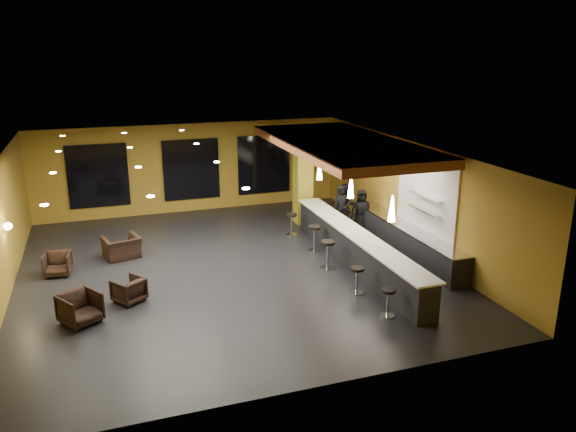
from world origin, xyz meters
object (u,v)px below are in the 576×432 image
object	(u,v)px
staff_a	(342,210)
prep_counter	(406,240)
staff_b	(347,207)
armchair_b	(129,290)
pendant_1	(351,187)
bar_counter	(356,250)
staff_c	(361,211)
column	(303,177)
bar_stool_0	(388,299)
armchair_a	(80,308)
pendant_0	(392,209)
bar_stool_3	(314,235)
armchair_c	(58,264)
armchair_d	(122,247)
bar_stool_1	(357,277)
bar_stool_2	(328,251)
pendant_2	(320,170)
bar_stool_4	(292,221)

from	to	relation	value
staff_a	prep_counter	bearing A→B (deg)	-59.12
staff_b	armchair_b	xyz separation A→B (m)	(-7.82, -3.54, -0.54)
pendant_1	staff_a	size ratio (longest dim) A/B	0.40
armchair_b	staff_a	bearing A→B (deg)	168.04
bar_counter	staff_c	distance (m)	3.35
column	staff_c	world-z (taller)	column
bar_stool_0	armchair_a	bearing A→B (deg)	163.82
pendant_0	bar_stool_3	bearing A→B (deg)	101.29
armchair_b	armchair_c	distance (m)	3.09
pendant_0	armchair_b	size ratio (longest dim) A/B	0.98
armchair_b	bar_stool_0	distance (m)	6.64
pendant_1	armchair_d	world-z (taller)	pendant_1
column	bar_stool_1	world-z (taller)	column
armchair_b	armchair_a	bearing A→B (deg)	0.58
bar_stool_2	bar_stool_3	distance (m)	1.54
armchair_a	bar_stool_3	bearing A→B (deg)	-10.80
prep_counter	armchair_b	size ratio (longest dim) A/B	8.40
bar_counter	column	world-z (taller)	column
pendant_2	bar_stool_3	world-z (taller)	pendant_2
bar_stool_0	bar_stool_1	world-z (taller)	bar_stool_1
pendant_1	armchair_b	distance (m)	7.01
staff_c	bar_stool_1	bearing A→B (deg)	-99.39
column	staff_c	size ratio (longest dim) A/B	2.28
staff_b	armchair_c	size ratio (longest dim) A/B	2.32
armchair_c	armchair_d	size ratio (longest dim) A/B	0.69
prep_counter	armchair_c	xyz separation A→B (m)	(-10.49, 1.64, -0.09)
prep_counter	column	world-z (taller)	column
pendant_1	staff_b	size ratio (longest dim) A/B	0.40
pendant_0	staff_a	world-z (taller)	pendant_0
armchair_a	bar_stool_1	distance (m)	7.03
bar_stool_1	armchair_d	bearing A→B (deg)	140.55
prep_counter	bar_stool_2	world-z (taller)	bar_stool_2
staff_a	bar_stool_2	xyz separation A→B (m)	(-1.72, -2.84, -0.32)
armchair_a	armchair_b	distance (m)	1.45
pendant_1	bar_stool_4	size ratio (longest dim) A/B	0.90
bar_counter	pendant_2	xyz separation A→B (m)	(0.00, 3.00, 1.85)
column	pendant_1	world-z (taller)	column
column	pendant_1	size ratio (longest dim) A/B	5.00
bar_stool_1	staff_a	bearing A→B (deg)	70.65
prep_counter	column	xyz separation A→B (m)	(-2.00, 4.10, 1.32)
armchair_a	armchair_c	xyz separation A→B (m)	(-0.66, 3.34, -0.05)
armchair_a	bar_stool_1	bearing A→B (deg)	-37.20
staff_b	armchair_d	world-z (taller)	staff_b
column	bar_stool_2	size ratio (longest dim) A/B	4.04
pendant_2	armchair_a	bearing A→B (deg)	-151.80
column	bar_stool_3	xyz separation A→B (m)	(-0.72, -3.01, -1.21)
armchair_c	staff_c	bearing A→B (deg)	11.97
armchair_a	bar_stool_0	world-z (taller)	armchair_a
bar_counter	armchair_d	size ratio (longest dim) A/B	7.46
armchair_a	staff_a	bearing A→B (deg)	-6.86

